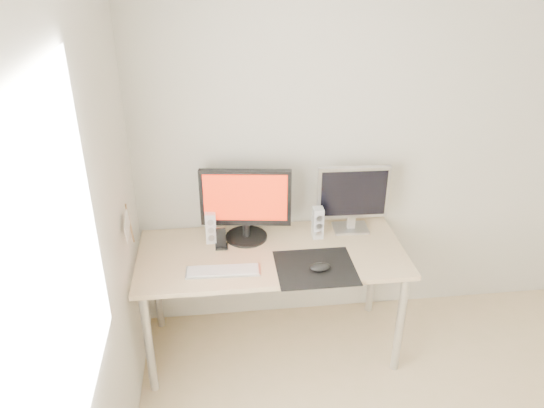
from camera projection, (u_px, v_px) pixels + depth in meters
wall_back at (410, 142)px, 3.36m from camera, size 3.50×0.00×3.50m
wall_left at (60, 364)px, 1.64m from camera, size 0.00×3.50×3.50m
window_pane at (48, 299)px, 1.52m from camera, size 0.00×1.30×1.30m
mousepad at (315, 268)px, 3.02m from camera, size 0.45×0.40×0.00m
mouse at (320, 267)px, 2.99m from camera, size 0.12×0.07×0.04m
desk at (272, 263)px, 3.21m from camera, size 1.60×0.70×0.73m
main_monitor at (246, 202)px, 3.20m from camera, size 0.55×0.29×0.47m
second_monitor at (353, 196)px, 3.31m from camera, size 0.45×0.17×0.43m
speaker_left at (211, 227)px, 3.24m from camera, size 0.06×0.08×0.20m
speaker_right at (318, 223)px, 3.29m from camera, size 0.06×0.08×0.20m
keyboard at (223, 271)px, 2.99m from camera, size 0.42×0.14×0.02m
phone_dock at (221, 242)px, 3.20m from camera, size 0.08×0.06×0.13m
pennant at (128, 225)px, 2.82m from camera, size 0.01×0.23×0.29m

